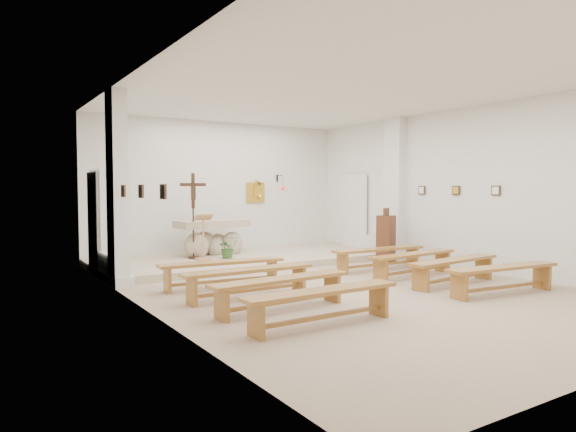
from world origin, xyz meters
TOP-DOWN VIEW (x-y plane):
  - ground at (0.00, 0.00)m, footprint 7.00×10.00m
  - wall_left at (-3.49, 0.00)m, footprint 0.02×10.00m
  - wall_right at (3.49, 0.00)m, footprint 0.02×10.00m
  - wall_back at (0.00, 4.99)m, footprint 7.00×0.02m
  - ceiling at (0.00, 0.00)m, footprint 7.00×10.00m
  - sanctuary_platform at (0.00, 3.50)m, footprint 6.98×3.00m
  - pilaster_left at (-3.37, 2.00)m, footprint 0.26×0.55m
  - pilaster_right at (3.37, 2.00)m, footprint 0.26×0.55m
  - gold_wall_relief at (1.05, 4.96)m, footprint 0.55×0.04m
  - sanctuary_lamp at (1.75, 4.71)m, footprint 0.11×0.36m
  - station_frame_left_front at (-3.47, -0.80)m, footprint 0.03×0.20m
  - station_frame_left_mid at (-3.47, 0.20)m, footprint 0.03×0.20m
  - station_frame_left_rear at (-3.47, 1.20)m, footprint 0.03×0.20m
  - station_frame_right_front at (3.47, -0.80)m, footprint 0.03×0.20m
  - station_frame_right_mid at (3.47, 0.20)m, footprint 0.03×0.20m
  - station_frame_right_rear at (3.47, 1.20)m, footprint 0.03×0.20m
  - radiator_left at (-3.43, 2.70)m, footprint 0.10×0.85m
  - radiator_right at (3.43, 2.70)m, footprint 0.10×0.85m
  - altar at (-0.62, 4.11)m, footprint 1.87×0.92m
  - lectern at (-1.15, 3.37)m, footprint 0.43×0.38m
  - crucifix_stand at (-1.25, 3.73)m, footprint 0.59×0.26m
  - potted_plant at (-0.57, 3.34)m, footprint 0.50×0.45m
  - donation_pedestal at (2.70, 1.57)m, footprint 0.45×0.45m
  - bench_left_front at (-1.85, 0.88)m, footprint 2.28×0.56m
  - bench_right_front at (1.85, 0.88)m, footprint 2.27×0.43m
  - bench_left_second at (-1.85, -0.12)m, footprint 2.26×0.38m
  - bench_right_second at (1.85, -0.12)m, footprint 2.29×0.60m
  - bench_left_third at (-1.85, -1.13)m, footprint 2.28×0.52m
  - bench_right_third at (1.85, -1.13)m, footprint 2.28×0.59m
  - bench_left_fourth at (-1.85, -2.13)m, footprint 2.27×0.41m
  - bench_right_fourth at (1.85, -2.13)m, footprint 2.28×0.57m

SIDE VIEW (x-z plane):
  - ground at x=0.00m, z-range 0.00..0.00m
  - sanctuary_platform at x=0.00m, z-range 0.00..0.15m
  - radiator_left at x=-3.43m, z-range 0.01..0.53m
  - radiator_right at x=3.43m, z-range 0.01..0.53m
  - bench_left_front at x=-1.85m, z-range 0.12..0.60m
  - bench_right_front at x=1.85m, z-range 0.12..0.60m
  - bench_left_second at x=-1.85m, z-range 0.12..0.60m
  - bench_right_second at x=1.85m, z-range 0.12..0.60m
  - bench_left_third at x=-1.85m, z-range 0.12..0.60m
  - bench_right_third at x=1.85m, z-range 0.12..0.60m
  - bench_left_fourth at x=-1.85m, z-range 0.12..0.60m
  - bench_right_fourth at x=1.85m, z-range 0.12..0.60m
  - potted_plant at x=-0.57m, z-range 0.15..0.65m
  - altar at x=-0.62m, z-range 0.04..0.97m
  - donation_pedestal at x=2.70m, z-range -0.08..1.23m
  - lectern at x=-1.15m, z-range 0.14..1.21m
  - crucifix_stand at x=-1.25m, z-range 0.30..2.27m
  - gold_wall_relief at x=1.05m, z-range 1.38..1.92m
  - station_frame_left_front at x=-3.47m, z-range 1.62..1.82m
  - station_frame_left_mid at x=-3.47m, z-range 1.62..1.82m
  - station_frame_left_rear at x=-3.47m, z-range 1.62..1.82m
  - station_frame_right_front at x=3.47m, z-range 1.62..1.82m
  - station_frame_right_mid at x=3.47m, z-range 1.62..1.82m
  - station_frame_right_rear at x=3.47m, z-range 1.62..1.82m
  - wall_left at x=-3.49m, z-range 0.00..3.50m
  - wall_right at x=3.49m, z-range 0.00..3.50m
  - wall_back at x=0.00m, z-range 0.00..3.50m
  - pilaster_left at x=-3.37m, z-range 0.00..3.50m
  - pilaster_right at x=3.37m, z-range 0.00..3.50m
  - sanctuary_lamp at x=1.75m, z-range 1.59..2.03m
  - ceiling at x=0.00m, z-range 3.48..3.50m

